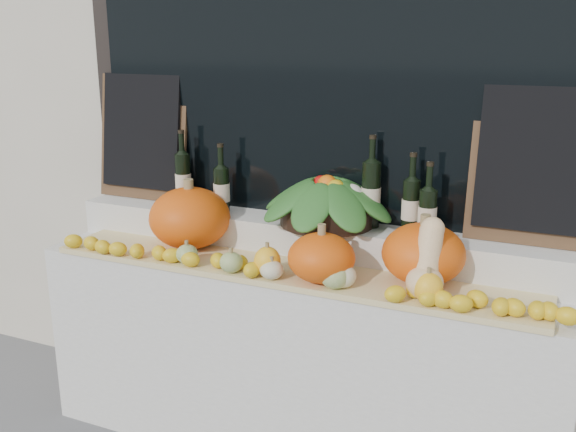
{
  "coord_description": "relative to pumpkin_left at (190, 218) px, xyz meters",
  "views": [
    {
      "loc": [
        1.02,
        -0.87,
        1.84
      ],
      "look_at": [
        0.0,
        1.45,
        1.12
      ],
      "focal_mm": 40.0,
      "sensor_mm": 36.0,
      "label": 1
    }
  ],
  "objects": [
    {
      "name": "display_sill",
      "position": [
        0.5,
        0.03,
        -0.6
      ],
      "size": [
        2.3,
        0.55,
        0.88
      ],
      "primitive_type": "cube",
      "color": "silver",
      "rests_on": "ground"
    },
    {
      "name": "rear_tier",
      "position": [
        0.5,
        0.18,
        -0.08
      ],
      "size": [
        2.3,
        0.25,
        0.16
      ],
      "primitive_type": "cube",
      "color": "silver",
      "rests_on": "display_sill"
    },
    {
      "name": "straw_bedding",
      "position": [
        0.5,
        -0.09,
        -0.15
      ],
      "size": [
        2.1,
        0.32,
        0.02
      ],
      "primitive_type": "cube",
      "color": "tan",
      "rests_on": "display_sill"
    },
    {
      "name": "pumpkin_left",
      "position": [
        0.0,
        0.0,
        0.0
      ],
      "size": [
        0.42,
        0.42,
        0.28
      ],
      "primitive_type": "ellipsoid",
      "rotation": [
        0.0,
        0.0,
        0.16
      ],
      "color": "#EC590C",
      "rests_on": "straw_bedding"
    },
    {
      "name": "pumpkin_right",
      "position": [
        1.06,
        -0.01,
        -0.02
      ],
      "size": [
        0.4,
        0.4,
        0.24
      ],
      "primitive_type": "ellipsoid",
      "rotation": [
        0.0,
        0.0,
        0.29
      ],
      "color": "#EC590C",
      "rests_on": "straw_bedding"
    },
    {
      "name": "pumpkin_center",
      "position": [
        0.7,
        -0.15,
        -0.04
      ],
      "size": [
        0.32,
        0.32,
        0.19
      ],
      "primitive_type": "ellipsoid",
      "rotation": [
        0.0,
        0.0,
        -0.23
      ],
      "color": "#EC590C",
      "rests_on": "straw_bedding"
    },
    {
      "name": "butternut_squash",
      "position": [
        1.1,
        -0.13,
        -0.01
      ],
      "size": [
        0.14,
        0.2,
        0.29
      ],
      "color": "#F0C38D",
      "rests_on": "straw_bedding"
    },
    {
      "name": "decorative_gourds",
      "position": [
        0.64,
        -0.2,
        -0.09
      ],
      "size": [
        1.12,
        0.13,
        0.14
      ],
      "color": "#3D7021",
      "rests_on": "straw_bedding"
    },
    {
      "name": "lemon_heap",
      "position": [
        0.5,
        -0.2,
        -0.11
      ],
      "size": [
        2.2,
        0.16,
        0.06
      ],
      "primitive_type": null,
      "color": "yellow",
      "rests_on": "straw_bedding"
    },
    {
      "name": "produce_bowl",
      "position": [
        0.6,
        0.17,
        0.1
      ],
      "size": [
        0.62,
        0.62,
        0.23
      ],
      "color": "black",
      "rests_on": "rear_tier"
    },
    {
      "name": "wine_bottle_far_left",
      "position": [
        -0.14,
        0.18,
        0.13
      ],
      "size": [
        0.08,
        0.08,
        0.37
      ],
      "color": "black",
      "rests_on": "rear_tier"
    },
    {
      "name": "wine_bottle_near_left",
      "position": [
        0.08,
        0.16,
        0.11
      ],
      "size": [
        0.08,
        0.08,
        0.32
      ],
      "color": "black",
      "rests_on": "rear_tier"
    },
    {
      "name": "wine_bottle_tall",
      "position": [
        0.78,
        0.21,
        0.14
      ],
      "size": [
        0.08,
        0.08,
        0.4
      ],
      "color": "black",
      "rests_on": "rear_tier"
    },
    {
      "name": "wine_bottle_near_right",
      "position": [
        0.96,
        0.18,
        0.12
      ],
      "size": [
        0.08,
        0.08,
        0.34
      ],
      "color": "black",
      "rests_on": "rear_tier"
    },
    {
      "name": "wine_bottle_far_right",
      "position": [
        1.04,
        0.14,
        0.1
      ],
      "size": [
        0.08,
        0.08,
        0.32
      ],
      "color": "black",
      "rests_on": "rear_tier"
    },
    {
      "name": "chalkboard_left",
      "position": [
        -0.42,
        0.24,
        0.32
      ],
      "size": [
        0.5,
        0.11,
        0.62
      ],
      "rotation": [
        -0.14,
        0.0,
        0.0
      ],
      "color": "#4C331E",
      "rests_on": "rear_tier"
    },
    {
      "name": "chalkboard_right",
      "position": [
        1.42,
        0.24,
        0.32
      ],
      "size": [
        0.5,
        0.11,
        0.62
      ],
      "rotation": [
        -0.14,
        0.0,
        0.0
      ],
      "color": "#4C331E",
      "rests_on": "rear_tier"
    }
  ]
}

